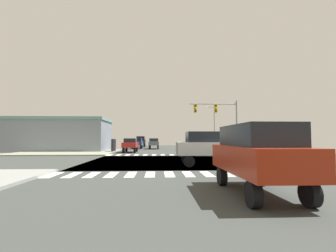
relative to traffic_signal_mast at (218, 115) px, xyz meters
name	(u,v)px	position (x,y,z in m)	size (l,w,h in m)	color
ground	(174,161)	(-5.80, -7.70, -4.69)	(90.00, 90.00, 0.05)	#383C3A
sidewalk_corner_ne	(263,152)	(7.20, 4.30, -4.59)	(12.00, 12.00, 0.14)	gray
sidewalk_corner_nw	(69,152)	(-18.80, 4.30, -4.59)	(12.00, 12.00, 0.14)	gray
crosswalk_near	(179,174)	(-6.05, -15.00, -4.66)	(13.50, 2.00, 0.01)	silver
crosswalk_far	(167,155)	(-6.05, -0.40, -4.66)	(13.50, 2.00, 0.01)	silver
traffic_signal_mast	(218,115)	(0.00, 0.00, 0.00)	(5.70, 0.55, 6.35)	gray
street_lamp	(213,123)	(2.12, 11.82, -0.28)	(1.78, 0.32, 7.23)	gray
bank_building	(54,135)	(-22.39, 7.97, -2.25)	(17.27, 7.72, 4.80)	slate
suv_nearside_1	(257,153)	(-3.80, -19.59, -3.27)	(1.96, 4.60, 2.34)	black
sedan_farside_1	(137,143)	(-10.80, 15.76, -3.54)	(1.80, 4.30, 1.88)	black
sedan_leading_2	(130,144)	(-10.80, 4.68, -3.54)	(1.80, 4.30, 1.88)	black
suv_trailing_4	(141,141)	(-10.80, 24.93, -3.27)	(1.96, 4.60, 2.34)	black
suv_middle_5	(210,145)	(-3.54, -11.20, -3.27)	(4.60, 1.96, 2.34)	black
sedan_inner_3	(154,143)	(-7.80, 15.01, -3.54)	(1.80, 4.30, 1.88)	black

